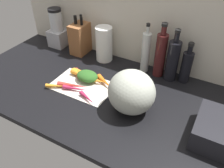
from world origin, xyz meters
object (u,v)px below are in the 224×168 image
(bottle_0, at_px, (146,52))
(carrot_1, at_px, (82,72))
(carrot_3, at_px, (105,82))
(carrot_2, at_px, (59,86))
(carrot_4, at_px, (81,75))
(carrot_5, at_px, (77,74))
(carrot_6, at_px, (75,88))
(bottle_1, at_px, (160,54))
(cutting_board, at_px, (82,85))
(bottle_2, at_px, (173,60))
(knife_block, at_px, (81,38))
(carrot_7, at_px, (86,74))
(carrot_8, at_px, (72,85))
(carrot_9, at_px, (96,80))
(winter_squash, at_px, (131,92))
(bottle_3, at_px, (186,66))
(blender_appliance, at_px, (57,30))
(paper_towel_roll, at_px, (104,44))
(carrot_0, at_px, (87,98))

(bottle_0, bearing_deg, carrot_1, -143.26)
(carrot_3, bearing_deg, carrot_1, 173.36)
(carrot_2, height_order, carrot_3, carrot_3)
(carrot_3, height_order, carrot_4, carrot_4)
(carrot_5, bearing_deg, carrot_6, -58.21)
(carrot_2, distance_m, bottle_1, 0.61)
(cutting_board, height_order, bottle_2, bottle_2)
(knife_block, bearing_deg, cutting_board, -54.84)
(carrot_5, xyz_separation_m, carrot_7, (0.04, 0.03, -0.00))
(carrot_2, bearing_deg, carrot_5, 81.60)
(carrot_1, xyz_separation_m, carrot_8, (0.03, -0.14, 0.00))
(carrot_9, distance_m, winter_squash, 0.29)
(cutting_board, xyz_separation_m, knife_block, (-0.23, 0.33, 0.10))
(knife_block, height_order, bottle_3, knife_block)
(cutting_board, xyz_separation_m, blender_appliance, (-0.43, 0.33, 0.11))
(bottle_0, distance_m, bottle_3, 0.25)
(carrot_9, height_order, paper_towel_roll, paper_towel_roll)
(blender_appliance, bearing_deg, carrot_1, -32.82)
(bottle_1, relative_size, bottle_2, 1.05)
(knife_block, bearing_deg, carrot_2, -72.05)
(winter_squash, bearing_deg, carrot_4, 165.53)
(carrot_4, distance_m, carrot_8, 0.10)
(carrot_3, distance_m, bottle_1, 0.36)
(bottle_3, bearing_deg, carrot_4, -153.16)
(cutting_board, bearing_deg, carrot_7, 111.48)
(carrot_4, relative_size, bottle_0, 0.44)
(carrot_2, xyz_separation_m, winter_squash, (0.42, 0.04, 0.09))
(winter_squash, distance_m, bottle_3, 0.41)
(bottle_0, bearing_deg, bottle_2, -2.94)
(carrot_8, bearing_deg, cutting_board, 53.90)
(bottle_2, bearing_deg, cutting_board, -143.03)
(carrot_2, distance_m, bottle_0, 0.54)
(carrot_2, distance_m, carrot_4, 0.15)
(carrot_5, relative_size, blender_appliance, 0.40)
(carrot_3, relative_size, bottle_2, 0.42)
(carrot_0, bearing_deg, bottle_1, 59.49)
(carrot_7, bearing_deg, paper_towel_roll, 90.61)
(carrot_1, xyz_separation_m, bottle_3, (0.56, 0.24, 0.08))
(carrot_8, bearing_deg, carrot_6, -23.63)
(carrot_2, xyz_separation_m, paper_towel_roll, (0.06, 0.40, 0.09))
(carrot_6, bearing_deg, carrot_2, -165.52)
(carrot_7, relative_size, blender_appliance, 0.61)
(carrot_0, height_order, carrot_6, same)
(bottle_0, bearing_deg, carrot_5, -141.10)
(carrot_7, distance_m, blender_appliance, 0.47)
(cutting_board, bearing_deg, bottle_0, 52.45)
(carrot_7, bearing_deg, cutting_board, -68.52)
(knife_block, xyz_separation_m, bottle_0, (0.48, -0.01, 0.02))
(blender_appliance, height_order, bottle_1, bottle_1)
(paper_towel_roll, relative_size, bottle_3, 0.92)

